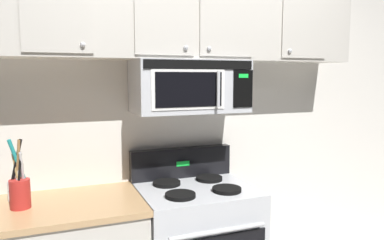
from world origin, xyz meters
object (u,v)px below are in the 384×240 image
(salt_shaker, at_px, (11,192))
(pepper_mill, at_px, (19,180))
(utensil_crock_red, at_px, (20,188))
(over_range_microwave, at_px, (189,86))

(salt_shaker, bearing_deg, pepper_mill, 58.84)
(utensil_crock_red, distance_m, pepper_mill, 0.22)
(utensil_crock_red, bearing_deg, salt_shaker, 112.21)
(utensil_crock_red, height_order, salt_shaker, utensil_crock_red)
(over_range_microwave, xyz_separation_m, utensil_crock_red, (-1.07, -0.11, -0.56))
(utensil_crock_red, xyz_separation_m, pepper_mill, (-0.02, 0.22, -0.01))
(over_range_microwave, bearing_deg, pepper_mill, 174.10)
(salt_shaker, relative_size, pepper_mill, 0.56)
(over_range_microwave, relative_size, pepper_mill, 3.63)
(utensil_crock_red, relative_size, salt_shaker, 3.41)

